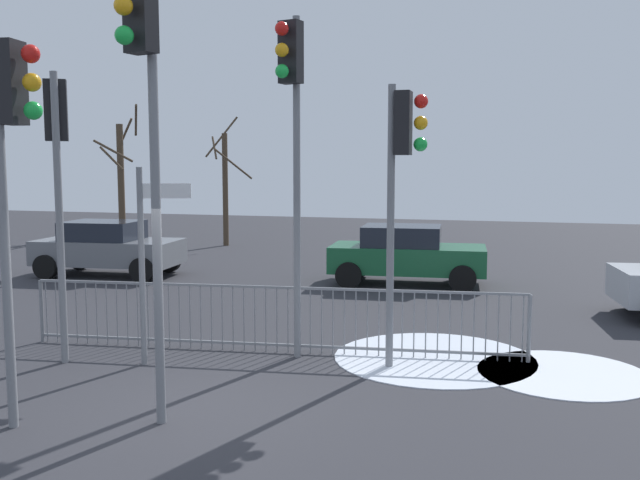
# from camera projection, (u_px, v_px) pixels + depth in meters

# --- Properties ---
(ground_plane) EXTENTS (60.00, 60.00, 0.00)m
(ground_plane) POSITION_uv_depth(u_px,v_px,m) (197.00, 410.00, 8.49)
(ground_plane) COLOR #2D2D33
(traffic_light_foreground_left) EXTENTS (0.36, 0.56, 5.18)m
(traffic_light_foreground_left) POSITION_uv_depth(u_px,v_px,m) (144.00, 92.00, 7.54)
(traffic_light_foreground_left) COLOR slate
(traffic_light_foreground_left) RESTS_ON ground
(traffic_light_rear_right) EXTENTS (0.36, 0.56, 5.18)m
(traffic_light_rear_right) POSITION_uv_depth(u_px,v_px,m) (292.00, 111.00, 10.30)
(traffic_light_rear_right) COLOR slate
(traffic_light_rear_right) RESTS_ON ground
(traffic_light_mid_right) EXTENTS (0.57, 0.32, 4.12)m
(traffic_light_mid_right) POSITION_uv_depth(u_px,v_px,m) (402.00, 162.00, 9.91)
(traffic_light_mid_right) COLOR slate
(traffic_light_mid_right) RESTS_ON ground
(traffic_light_foreground_right) EXTENTS (0.57, 0.34, 4.42)m
(traffic_light_foreground_right) POSITION_uv_depth(u_px,v_px,m) (12.00, 142.00, 7.56)
(traffic_light_foreground_right) COLOR slate
(traffic_light_foreground_right) RESTS_ON ground
(traffic_light_mid_left) EXTENTS (0.43, 0.51, 4.34)m
(traffic_light_mid_left) POSITION_uv_depth(u_px,v_px,m) (57.00, 152.00, 10.32)
(traffic_light_mid_left) COLOR slate
(traffic_light_mid_left) RESTS_ON ground
(direction_sign_post) EXTENTS (0.75, 0.32, 2.95)m
(direction_sign_post) POSITION_uv_depth(u_px,v_px,m) (146.00, 255.00, 10.25)
(direction_sign_post) COLOR slate
(direction_sign_post) RESTS_ON ground
(pedestrian_guard_railing) EXTENTS (7.95, 1.02, 1.07)m
(pedestrian_guard_railing) POSITION_uv_depth(u_px,v_px,m) (271.00, 318.00, 11.05)
(pedestrian_guard_railing) COLOR slate
(pedestrian_guard_railing) RESTS_ON ground
(car_grey_trailing) EXTENTS (3.94, 2.22, 1.47)m
(car_grey_trailing) POSITION_uv_depth(u_px,v_px,m) (107.00, 247.00, 18.64)
(car_grey_trailing) COLOR slate
(car_grey_trailing) RESTS_ON ground
(car_green_far) EXTENTS (3.93, 2.19, 1.47)m
(car_green_far) POSITION_uv_depth(u_px,v_px,m) (406.00, 254.00, 17.28)
(car_green_far) COLOR #195933
(car_green_far) RESTS_ON ground
(bare_tree_left) EXTENTS (1.63, 1.97, 5.42)m
(bare_tree_left) POSITION_uv_depth(u_px,v_px,m) (121.00, 175.00, 28.82)
(bare_tree_left) COLOR #473828
(bare_tree_left) RESTS_ON ground
(bare_tree_centre) EXTENTS (1.92, 1.92, 4.75)m
(bare_tree_centre) POSITION_uv_depth(u_px,v_px,m) (225.00, 185.00, 25.33)
(bare_tree_centre) COLOR #473828
(bare_tree_centre) RESTS_ON ground
(snow_patch_kerb) EXTENTS (3.10, 3.10, 0.01)m
(snow_patch_kerb) POSITION_uv_depth(u_px,v_px,m) (434.00, 358.00, 10.75)
(snow_patch_kerb) COLOR silver
(snow_patch_kerb) RESTS_ON ground
(snow_patch_island) EXTENTS (2.43, 2.43, 0.01)m
(snow_patch_island) POSITION_uv_depth(u_px,v_px,m) (564.00, 373.00, 9.94)
(snow_patch_island) COLOR white
(snow_patch_island) RESTS_ON ground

